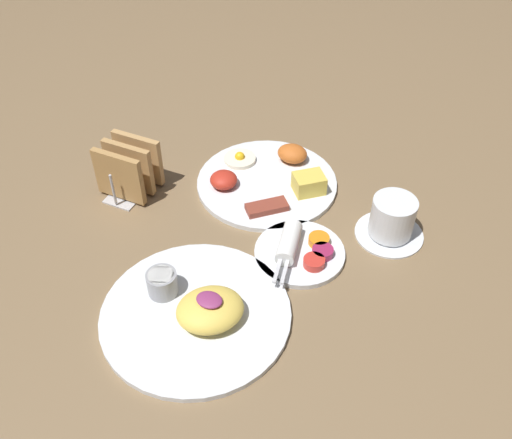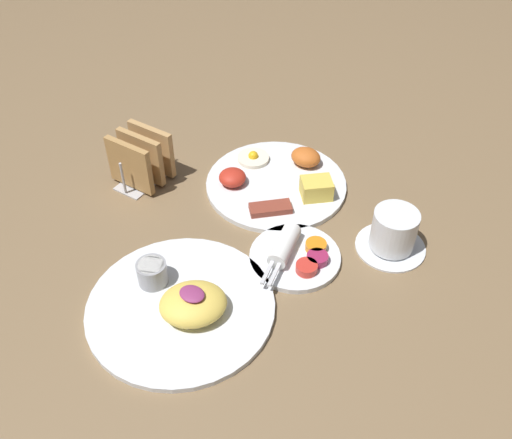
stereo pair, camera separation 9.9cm
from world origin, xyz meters
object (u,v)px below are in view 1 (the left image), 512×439
object	(u,v)px
plate_foreground	(197,310)
toast_rack	(129,169)
plate_condiments	(300,251)
plate_breakfast	(269,179)
coffee_cup	(392,220)

from	to	relation	value
plate_foreground	toast_rack	world-z (taller)	toast_rack
plate_condiments	plate_foreground	world-z (taller)	plate_foreground
plate_breakfast	plate_foreground	world-z (taller)	plate_foreground
plate_condiments	coffee_cup	distance (m)	0.17
plate_condiments	toast_rack	xyz separation A→B (m)	(-0.36, 0.03, 0.04)
plate_condiments	coffee_cup	size ratio (longest dim) A/B	1.44
plate_breakfast	plate_foreground	bearing A→B (deg)	-84.80
plate_breakfast	coffee_cup	distance (m)	0.25
plate_breakfast	toast_rack	xyz separation A→B (m)	(-0.23, -0.12, 0.04)
plate_breakfast	toast_rack	bearing A→B (deg)	-151.67
toast_rack	coffee_cup	size ratio (longest dim) A/B	0.97
plate_condiments	plate_breakfast	bearing A→B (deg)	129.16
plate_breakfast	coffee_cup	xyz separation A→B (m)	(0.25, -0.04, 0.02)
plate_breakfast	toast_rack	world-z (taller)	toast_rack
plate_condiments	toast_rack	size ratio (longest dim) A/B	1.49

